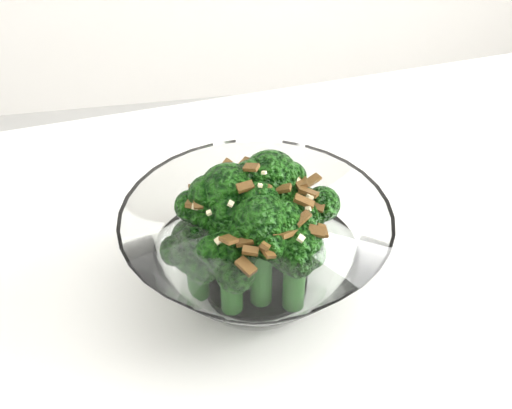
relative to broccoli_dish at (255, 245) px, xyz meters
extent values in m
cylinder|color=white|center=(0.00, 0.00, -0.04)|extent=(0.08, 0.08, 0.01)
cylinder|color=#1F5717|center=(0.01, 0.02, 0.00)|extent=(0.02, 0.02, 0.07)
sphere|color=#1A530F|center=(0.01, 0.02, 0.05)|extent=(0.04, 0.04, 0.04)
cylinder|color=#1F5717|center=(-0.03, 0.01, -0.01)|extent=(0.02, 0.02, 0.05)
sphere|color=#1A530F|center=(-0.03, 0.01, 0.02)|extent=(0.04, 0.04, 0.04)
cylinder|color=#1F5717|center=(0.03, 0.00, -0.01)|extent=(0.02, 0.02, 0.05)
sphere|color=#1A530F|center=(0.03, 0.00, 0.03)|extent=(0.04, 0.04, 0.04)
cylinder|color=#1F5717|center=(-0.02, 0.01, 0.00)|extent=(0.02, 0.02, 0.07)
sphere|color=#1A530F|center=(-0.02, 0.01, 0.04)|extent=(0.05, 0.05, 0.05)
cylinder|color=#1F5717|center=(-0.02, -0.03, -0.01)|extent=(0.02, 0.02, 0.05)
sphere|color=#1A530F|center=(-0.02, -0.03, 0.02)|extent=(0.04, 0.04, 0.04)
cylinder|color=#1F5717|center=(-0.05, -0.01, -0.02)|extent=(0.02, 0.02, 0.04)
sphere|color=#1A530F|center=(-0.05, -0.01, 0.01)|extent=(0.04, 0.04, 0.04)
cylinder|color=#1F5717|center=(0.01, 0.04, -0.02)|extent=(0.02, 0.02, 0.04)
sphere|color=#1A530F|center=(0.01, 0.04, 0.01)|extent=(0.04, 0.04, 0.04)
cylinder|color=#1F5717|center=(0.00, -0.02, 0.00)|extent=(0.02, 0.02, 0.07)
sphere|color=#1A530F|center=(0.00, -0.02, 0.04)|extent=(0.04, 0.04, 0.04)
cylinder|color=#1F5717|center=(0.02, -0.03, -0.01)|extent=(0.02, 0.02, 0.05)
sphere|color=#1A530F|center=(0.02, -0.03, 0.02)|extent=(0.04, 0.04, 0.04)
cube|color=brown|center=(-0.01, -0.04, 0.04)|extent=(0.01, 0.01, 0.01)
cube|color=brown|center=(-0.02, 0.05, 0.04)|extent=(0.01, 0.01, 0.01)
cube|color=brown|center=(0.00, -0.02, 0.06)|extent=(0.01, 0.01, 0.00)
cube|color=brown|center=(0.04, -0.01, 0.04)|extent=(0.01, 0.01, 0.01)
cube|color=brown|center=(0.00, 0.03, 0.06)|extent=(0.01, 0.01, 0.01)
cube|color=brown|center=(0.02, 0.01, 0.06)|extent=(0.01, 0.02, 0.01)
cube|color=brown|center=(-0.01, -0.01, 0.06)|extent=(0.01, 0.01, 0.01)
cube|color=brown|center=(0.00, 0.05, 0.04)|extent=(0.01, 0.01, 0.01)
cube|color=brown|center=(0.02, -0.04, 0.04)|extent=(0.02, 0.01, 0.01)
cube|color=brown|center=(0.03, -0.02, 0.05)|extent=(0.02, 0.01, 0.01)
cube|color=brown|center=(0.03, 0.04, 0.04)|extent=(0.01, 0.01, 0.01)
cube|color=brown|center=(0.01, -0.04, 0.04)|extent=(0.01, 0.01, 0.01)
cube|color=brown|center=(0.04, 0.00, 0.05)|extent=(0.02, 0.01, 0.01)
cube|color=brown|center=(-0.02, 0.05, 0.04)|extent=(0.01, 0.01, 0.01)
cube|color=brown|center=(0.01, 0.02, 0.06)|extent=(0.01, 0.01, 0.00)
cube|color=brown|center=(0.05, -0.01, 0.04)|extent=(0.01, 0.01, 0.01)
cube|color=brown|center=(0.00, -0.05, 0.04)|extent=(0.01, 0.02, 0.01)
cube|color=brown|center=(0.00, 0.01, 0.07)|extent=(0.01, 0.01, 0.01)
cube|color=brown|center=(-0.05, 0.02, 0.04)|extent=(0.01, 0.01, 0.01)
cube|color=brown|center=(0.02, 0.00, 0.05)|extent=(0.01, 0.01, 0.01)
cube|color=brown|center=(0.05, 0.02, 0.04)|extent=(0.02, 0.01, 0.01)
cube|color=brown|center=(0.03, -0.03, 0.05)|extent=(0.01, 0.01, 0.01)
cube|color=brown|center=(-0.04, 0.00, 0.05)|extent=(0.01, 0.01, 0.01)
cube|color=brown|center=(-0.04, 0.02, 0.04)|extent=(0.01, 0.02, 0.01)
cube|color=brown|center=(0.00, -0.01, 0.06)|extent=(0.01, 0.01, 0.00)
cube|color=brown|center=(-0.04, 0.01, 0.04)|extent=(0.01, 0.01, 0.01)
cube|color=brown|center=(0.03, 0.01, 0.05)|extent=(0.01, 0.02, 0.01)
cube|color=brown|center=(0.00, -0.05, 0.04)|extent=(0.01, 0.02, 0.01)
cube|color=brown|center=(-0.01, 0.05, 0.03)|extent=(0.01, 0.01, 0.01)
cube|color=brown|center=(0.04, -0.03, 0.03)|extent=(0.01, 0.02, 0.01)
cube|color=brown|center=(0.01, 0.01, 0.06)|extent=(0.01, 0.02, 0.01)
cube|color=brown|center=(0.04, 0.01, 0.05)|extent=(0.01, 0.02, 0.01)
cube|color=brown|center=(0.04, -0.04, 0.04)|extent=(0.01, 0.01, 0.01)
cube|color=brown|center=(-0.01, -0.05, 0.04)|extent=(0.01, 0.01, 0.01)
cube|color=brown|center=(-0.02, -0.04, 0.04)|extent=(0.01, 0.01, 0.01)
cube|color=brown|center=(-0.02, -0.05, 0.03)|extent=(0.01, 0.02, 0.01)
cube|color=brown|center=(-0.04, 0.00, 0.04)|extent=(0.01, 0.01, 0.00)
cube|color=brown|center=(0.01, -0.03, 0.05)|extent=(0.01, 0.02, 0.01)
cube|color=beige|center=(0.03, 0.03, 0.04)|extent=(0.01, 0.01, 0.00)
cube|color=beige|center=(0.01, 0.00, 0.07)|extent=(0.00, 0.00, 0.00)
cube|color=beige|center=(-0.02, -0.02, 0.06)|extent=(0.01, 0.01, 0.00)
cube|color=beige|center=(0.03, -0.02, 0.05)|extent=(0.01, 0.01, 0.01)
cube|color=beige|center=(-0.01, 0.01, 0.06)|extent=(0.00, 0.01, 0.00)
cube|color=beige|center=(0.00, 0.04, 0.05)|extent=(0.00, 0.00, 0.00)
cube|color=beige|center=(-0.01, -0.03, 0.05)|extent=(0.01, 0.01, 0.01)
cube|color=beige|center=(0.03, 0.01, 0.05)|extent=(0.00, 0.00, 0.00)
cube|color=beige|center=(0.04, -0.01, 0.05)|extent=(0.01, 0.00, 0.01)
cube|color=beige|center=(0.00, -0.04, 0.05)|extent=(0.00, 0.00, 0.00)
cube|color=beige|center=(0.02, 0.03, 0.05)|extent=(0.01, 0.01, 0.01)
cube|color=beige|center=(0.02, -0.04, 0.04)|extent=(0.01, 0.01, 0.01)
cube|color=beige|center=(-0.03, -0.01, 0.05)|extent=(0.00, 0.00, 0.00)
cube|color=beige|center=(-0.03, 0.03, 0.05)|extent=(0.01, 0.01, 0.00)
cube|color=beige|center=(-0.03, -0.03, 0.04)|extent=(0.01, 0.01, 0.01)
cube|color=beige|center=(0.00, -0.01, 0.06)|extent=(0.00, 0.00, 0.00)
cube|color=beige|center=(-0.04, 0.00, 0.04)|extent=(0.01, 0.01, 0.00)
cube|color=beige|center=(-0.03, 0.00, 0.05)|extent=(0.00, 0.00, 0.00)
cube|color=beige|center=(0.03, 0.01, 0.05)|extent=(0.00, 0.00, 0.00)
camera|label=1|loc=(-0.07, -0.40, 0.36)|focal=50.00mm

